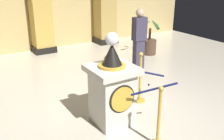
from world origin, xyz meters
The scene contains 7 objects.
ground_plane centered at (0.00, 0.00, 0.00)m, with size 12.59×12.59×0.00m, color beige.
pedestal_clock centered at (-0.36, -0.09, 0.65)m, with size 0.77×0.77×1.65m.
stanchion_near centered at (-0.11, -1.03, 0.35)m, with size 0.24×0.24×1.01m.
stanchion_far centered at (0.56, 0.31, 0.37)m, with size 0.24×0.24×1.06m.
velvet_rope centered at (0.23, -0.36, 0.79)m, with size 1.03×1.04×0.22m.
potted_palm_right centered at (2.88, 2.85, 0.36)m, with size 0.80×0.79×1.18m.
bystander_guest centered at (1.71, 1.89, 0.89)m, with size 0.36×0.23×1.67m.
Camera 1 is at (-2.47, -3.53, 2.52)m, focal length 41.45 mm.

